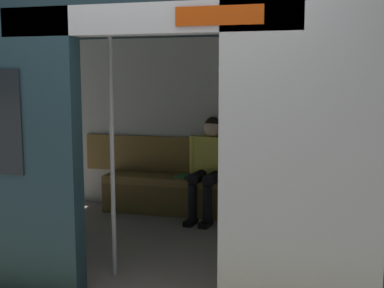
% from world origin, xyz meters
% --- Properties ---
extents(train_car, '(6.40, 2.89, 2.24)m').
position_xyz_m(train_car, '(0.07, -1.28, 1.50)').
color(train_car, silver).
rests_on(train_car, ground_plane).
extents(bench_seat, '(2.75, 0.44, 0.46)m').
position_xyz_m(bench_seat, '(0.00, -2.38, 0.35)').
color(bench_seat, olive).
rests_on(bench_seat, ground_plane).
extents(person_seated, '(0.55, 0.71, 1.18)m').
position_xyz_m(person_seated, '(0.06, -2.32, 0.68)').
color(person_seated, '#D8CC4C').
rests_on(person_seated, ground_plane).
extents(handbag, '(0.26, 0.15, 0.17)m').
position_xyz_m(handbag, '(-0.32, -2.41, 0.54)').
color(handbag, black).
rests_on(handbag, bench_seat).
extents(book, '(0.21, 0.26, 0.03)m').
position_xyz_m(book, '(0.38, -2.39, 0.47)').
color(book, '#33723F').
rests_on(book, bench_seat).
extents(grab_pole_door, '(0.04, 0.04, 2.10)m').
position_xyz_m(grab_pole_door, '(0.46, -0.47, 1.05)').
color(grab_pole_door, silver).
rests_on(grab_pole_door, ground_plane).
extents(grab_pole_far, '(0.04, 0.04, 2.10)m').
position_xyz_m(grab_pole_far, '(-0.46, -0.53, 1.05)').
color(grab_pole_far, silver).
rests_on(grab_pole_far, ground_plane).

